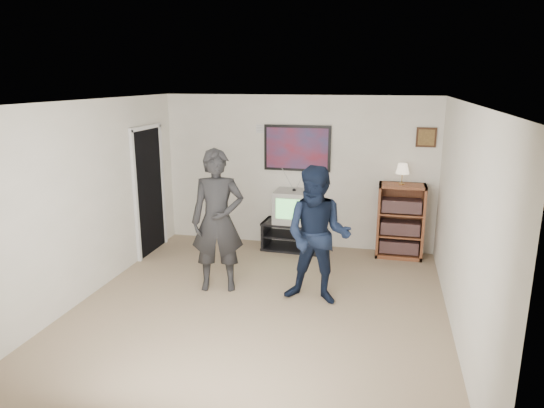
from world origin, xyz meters
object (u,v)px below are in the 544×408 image
at_px(person_tall, 218,221).
at_px(person_short, 318,236).
at_px(bookshelf, 400,221).
at_px(media_stand, 292,235).
at_px(crt_television, 294,206).

distance_m(person_tall, person_short, 1.34).
bearing_deg(bookshelf, person_short, -118.79).
height_order(media_stand, person_short, person_short).
bearing_deg(bookshelf, crt_television, -178.31).
relative_size(person_tall, person_short, 1.09).
relative_size(media_stand, person_short, 0.56).
distance_m(media_stand, bookshelf, 1.76).
xyz_separation_m(media_stand, bookshelf, (1.72, 0.05, 0.35)).
bearing_deg(crt_television, person_short, -69.94).
xyz_separation_m(bookshelf, person_tall, (-2.37, -1.80, 0.36)).
bearing_deg(person_tall, person_short, -18.41).
bearing_deg(media_stand, person_tall, -107.28).
height_order(crt_television, person_tall, person_tall).
relative_size(bookshelf, person_tall, 0.62).
relative_size(media_stand, person_tall, 0.51).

